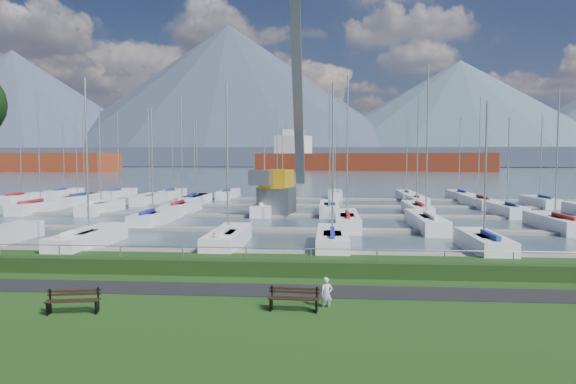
# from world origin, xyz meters

# --- Properties ---
(path) EXTENTS (160.00, 2.00, 0.04)m
(path) POSITION_xyz_m (0.00, -3.00, 0.01)
(path) COLOR black
(path) RESTS_ON grass
(water) EXTENTS (800.00, 540.00, 0.20)m
(water) POSITION_xyz_m (0.00, 260.00, -0.40)
(water) COLOR #3F515C
(hedge) EXTENTS (80.00, 0.70, 0.70)m
(hedge) POSITION_xyz_m (0.00, -0.40, 0.35)
(hedge) COLOR #1C3413
(hedge) RESTS_ON grass
(fence) EXTENTS (80.00, 0.04, 0.04)m
(fence) POSITION_xyz_m (0.00, 0.00, 1.20)
(fence) COLOR gray
(fence) RESTS_ON grass
(foothill) EXTENTS (900.00, 80.00, 12.00)m
(foothill) POSITION_xyz_m (0.00, 330.00, 6.00)
(foothill) COLOR #3C4457
(foothill) RESTS_ON water
(mountains) EXTENTS (1190.00, 360.00, 115.00)m
(mountains) POSITION_xyz_m (7.35, 404.62, 46.68)
(mountains) COLOR #424960
(mountains) RESTS_ON water
(docks) EXTENTS (90.00, 41.60, 0.25)m
(docks) POSITION_xyz_m (0.00, 26.00, -0.22)
(docks) COLOR gray
(docks) RESTS_ON water
(bench_left) EXTENTS (1.85, 0.75, 0.85)m
(bench_left) POSITION_xyz_m (-5.98, -6.51, 0.42)
(bench_left) COLOR black
(bench_left) RESTS_ON grass
(bench_right) EXTENTS (1.82, 0.54, 0.85)m
(bench_right) POSITION_xyz_m (1.59, -5.63, 0.42)
(bench_right) COLOR black
(bench_right) RESTS_ON grass
(person) EXTENTS (0.52, 0.43, 1.22)m
(person) POSITION_xyz_m (2.73, -5.09, 0.61)
(person) COLOR #B9BAC0
(person) RESTS_ON grass
(crane) EXTENTS (4.72, 13.38, 22.35)m
(crane) POSITION_xyz_m (-1.84, 28.16, 5.33)
(crane) COLOR #575A5F
(crane) RESTS_ON water
(cargo_ship_mid) EXTENTS (108.02, 50.90, 21.50)m
(cargo_ship_mid) POSITION_xyz_m (17.62, 212.18, 3.47)
(cargo_ship_mid) COLOR maroon
(cargo_ship_mid) RESTS_ON water
(sailboat_fleet) EXTENTS (74.75, 49.84, 13.26)m
(sailboat_fleet) POSITION_xyz_m (-3.02, 29.00, 5.40)
(sailboat_fleet) COLOR navy
(sailboat_fleet) RESTS_ON water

